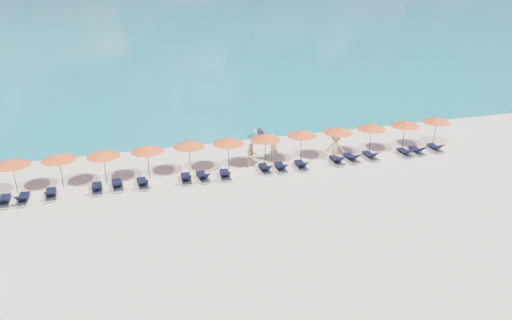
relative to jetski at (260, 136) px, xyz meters
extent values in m
plane|color=beige|center=(-2.35, -9.72, -0.30)|extent=(1400.00, 1400.00, 0.00)
cube|color=silver|center=(0.00, 0.02, -0.04)|extent=(0.98, 2.13, 0.47)
cube|color=black|center=(-0.02, -0.15, 0.30)|extent=(0.51, 0.90, 0.30)
cylinder|color=black|center=(0.05, 0.53, 0.43)|extent=(0.47, 0.10, 0.05)
imported|color=tan|center=(-0.31, -4.19, 0.64)|extent=(0.77, 0.60, 1.88)
imported|color=tan|center=(-2.16, -5.07, 0.55)|extent=(0.88, 0.57, 1.70)
imported|color=tan|center=(3.72, -5.48, 0.64)|extent=(1.34, 1.12, 1.89)
cylinder|color=black|center=(-16.70, -4.87, 0.80)|extent=(0.05, 0.05, 2.20)
cone|color=#DB4B18|center=(-16.70, -4.87, 1.72)|extent=(2.10, 2.10, 0.42)
sphere|color=black|center=(-16.70, -4.87, 1.94)|extent=(0.08, 0.08, 0.08)
cylinder|color=black|center=(-14.12, -4.75, 0.80)|extent=(0.05, 0.05, 2.20)
cone|color=#DB4B18|center=(-14.12, -4.75, 1.72)|extent=(2.10, 2.10, 0.42)
sphere|color=black|center=(-14.12, -4.75, 1.94)|extent=(0.08, 0.08, 0.08)
cylinder|color=black|center=(-11.56, -4.92, 0.80)|extent=(0.05, 0.05, 2.20)
cone|color=#DB4B18|center=(-11.56, -4.92, 1.72)|extent=(2.10, 2.10, 0.42)
sphere|color=black|center=(-11.56, -4.92, 1.94)|extent=(0.08, 0.08, 0.08)
cylinder|color=black|center=(-8.91, -4.83, 0.80)|extent=(0.05, 0.05, 2.20)
cone|color=#DB4B18|center=(-8.91, -4.83, 1.72)|extent=(2.10, 2.10, 0.42)
sphere|color=black|center=(-8.91, -4.83, 1.94)|extent=(0.08, 0.08, 0.08)
cylinder|color=black|center=(-6.27, -4.74, 0.80)|extent=(0.05, 0.05, 2.20)
cone|color=#DB4B18|center=(-6.27, -4.74, 1.72)|extent=(2.10, 2.10, 0.42)
sphere|color=black|center=(-6.27, -4.74, 1.94)|extent=(0.08, 0.08, 0.08)
cylinder|color=black|center=(-3.70, -4.90, 0.80)|extent=(0.05, 0.05, 2.20)
cone|color=#DB4B18|center=(-3.70, -4.90, 1.72)|extent=(2.10, 2.10, 0.42)
sphere|color=black|center=(-3.70, -4.90, 1.94)|extent=(0.08, 0.08, 0.08)
cylinder|color=black|center=(-1.15, -4.87, 0.80)|extent=(0.05, 0.05, 2.20)
cone|color=#DB4B18|center=(-1.15, -4.87, 1.72)|extent=(2.10, 2.10, 0.42)
sphere|color=black|center=(-1.15, -4.87, 1.94)|extent=(0.08, 0.08, 0.08)
cylinder|color=black|center=(1.46, -4.82, 0.80)|extent=(0.05, 0.05, 2.20)
cone|color=#DB4B18|center=(1.46, -4.82, 1.72)|extent=(2.10, 2.10, 0.42)
sphere|color=black|center=(1.46, -4.82, 1.94)|extent=(0.08, 0.08, 0.08)
cylinder|color=black|center=(4.12, -4.96, 0.80)|extent=(0.05, 0.05, 2.20)
cone|color=#DB4B18|center=(4.12, -4.96, 1.72)|extent=(2.10, 2.10, 0.42)
sphere|color=black|center=(4.12, -4.96, 1.94)|extent=(0.08, 0.08, 0.08)
cylinder|color=black|center=(6.72, -4.92, 0.80)|extent=(0.05, 0.05, 2.20)
cone|color=#DB4B18|center=(6.72, -4.92, 1.72)|extent=(2.10, 2.10, 0.42)
sphere|color=black|center=(6.72, -4.92, 1.94)|extent=(0.08, 0.08, 0.08)
cylinder|color=black|center=(9.39, -4.96, 0.80)|extent=(0.05, 0.05, 2.20)
cone|color=#DB4B18|center=(9.39, -4.96, 1.72)|extent=(2.10, 2.10, 0.42)
sphere|color=black|center=(9.39, -4.96, 1.94)|extent=(0.08, 0.08, 0.08)
cylinder|color=black|center=(12.09, -4.87, 0.80)|extent=(0.05, 0.05, 2.20)
cone|color=#DB4B18|center=(12.09, -4.87, 1.72)|extent=(2.10, 2.10, 0.42)
sphere|color=black|center=(12.09, -4.87, 1.94)|extent=(0.08, 0.08, 0.08)
cube|color=silver|center=(-17.21, -6.24, -0.16)|extent=(0.63, 1.70, 0.06)
cube|color=black|center=(-17.21, -5.99, 0.00)|extent=(0.56, 1.10, 0.04)
cube|color=black|center=(-17.21, -6.79, 0.25)|extent=(0.55, 0.54, 0.43)
cube|color=silver|center=(-16.22, -6.26, -0.16)|extent=(0.73, 1.74, 0.06)
cube|color=black|center=(-16.20, -6.01, 0.00)|extent=(0.62, 1.13, 0.04)
cube|color=black|center=(-16.25, -6.81, 0.25)|extent=(0.58, 0.57, 0.43)
cube|color=silver|center=(-14.72, -6.06, -0.16)|extent=(0.69, 1.73, 0.06)
cube|color=black|center=(-14.73, -5.81, 0.00)|extent=(0.60, 1.12, 0.04)
cube|color=black|center=(-14.70, -6.60, 0.25)|extent=(0.57, 0.56, 0.43)
cube|color=silver|center=(-12.12, -6.02, -0.16)|extent=(0.64, 1.71, 0.06)
cube|color=black|center=(-12.13, -5.77, 0.00)|extent=(0.56, 1.11, 0.04)
cube|color=black|center=(-12.12, -6.57, 0.25)|extent=(0.56, 0.54, 0.43)
cube|color=silver|center=(-10.92, -5.89, -0.16)|extent=(0.71, 1.73, 0.06)
cube|color=black|center=(-10.94, -5.64, 0.00)|extent=(0.61, 1.13, 0.04)
cube|color=black|center=(-10.90, -6.44, 0.25)|extent=(0.58, 0.56, 0.43)
cube|color=silver|center=(-9.42, -6.06, -0.16)|extent=(0.73, 1.74, 0.06)
cube|color=black|center=(-9.44, -5.81, 0.00)|extent=(0.62, 1.13, 0.04)
cube|color=black|center=(-9.38, -6.61, 0.25)|extent=(0.58, 0.57, 0.43)
cube|color=silver|center=(-6.75, -6.12, -0.16)|extent=(0.72, 1.73, 0.06)
cube|color=black|center=(-6.73, -5.87, 0.00)|extent=(0.61, 1.13, 0.04)
cube|color=black|center=(-6.78, -6.67, 0.25)|extent=(0.58, 0.57, 0.43)
cube|color=silver|center=(-5.68, -6.16, -0.16)|extent=(0.79, 1.75, 0.06)
cube|color=black|center=(-5.71, -5.91, 0.00)|extent=(0.66, 1.15, 0.04)
cube|color=black|center=(-5.63, -6.71, 0.25)|extent=(0.60, 0.59, 0.43)
cube|color=silver|center=(-4.28, -6.26, -0.16)|extent=(0.77, 1.75, 0.06)
cube|color=black|center=(-4.25, -6.01, 0.00)|extent=(0.65, 1.15, 0.04)
cube|color=black|center=(-4.33, -6.80, 0.25)|extent=(0.60, 0.58, 0.43)
cube|color=silver|center=(-1.53, -6.04, -0.16)|extent=(0.64, 1.71, 0.06)
cube|color=black|center=(-1.53, -5.79, 0.00)|extent=(0.56, 1.11, 0.04)
cube|color=black|center=(-1.54, -6.59, 0.25)|extent=(0.56, 0.54, 0.43)
cube|color=silver|center=(-0.47, -6.12, -0.16)|extent=(0.69, 1.72, 0.06)
cube|color=black|center=(-0.46, -5.87, 0.00)|extent=(0.59, 1.12, 0.04)
cube|color=black|center=(-0.49, -6.67, 0.25)|extent=(0.57, 0.56, 0.43)
cube|color=silver|center=(0.95, -6.18, -0.16)|extent=(0.71, 1.73, 0.06)
cube|color=black|center=(0.97, -5.93, 0.00)|extent=(0.61, 1.13, 0.04)
cube|color=black|center=(0.93, -6.73, 0.25)|extent=(0.58, 0.57, 0.43)
cube|color=silver|center=(3.61, -6.06, -0.16)|extent=(0.68, 1.72, 0.06)
cube|color=black|center=(3.62, -5.81, 0.00)|extent=(0.59, 1.12, 0.04)
cube|color=black|center=(3.59, -6.61, 0.25)|extent=(0.57, 0.55, 0.43)
cube|color=silver|center=(4.78, -5.98, -0.16)|extent=(0.72, 1.73, 0.06)
cube|color=black|center=(4.76, -5.73, 0.00)|extent=(0.61, 1.13, 0.04)
cube|color=black|center=(4.81, -6.53, 0.25)|extent=(0.58, 0.57, 0.43)
cube|color=silver|center=(6.22, -5.96, -0.16)|extent=(0.73, 1.74, 0.06)
cube|color=black|center=(6.20, -5.71, 0.00)|extent=(0.62, 1.13, 0.04)
cube|color=black|center=(6.25, -6.51, 0.25)|extent=(0.58, 0.57, 0.43)
cube|color=silver|center=(8.89, -6.11, -0.16)|extent=(0.65, 1.71, 0.06)
cube|color=black|center=(8.89, -5.86, 0.00)|extent=(0.57, 1.11, 0.04)
cube|color=black|center=(8.90, -6.66, 0.25)|extent=(0.56, 0.55, 0.43)
cube|color=silver|center=(9.91, -6.01, -0.16)|extent=(0.64, 1.71, 0.06)
cube|color=black|center=(9.91, -5.76, 0.00)|extent=(0.57, 1.11, 0.04)
cube|color=black|center=(9.92, -6.56, 0.25)|extent=(0.56, 0.54, 0.43)
cube|color=silver|center=(11.51, -5.91, -0.16)|extent=(0.71, 1.73, 0.06)
cube|color=black|center=(11.52, -5.66, 0.00)|extent=(0.61, 1.13, 0.04)
cube|color=black|center=(11.48, -6.46, 0.25)|extent=(0.58, 0.57, 0.43)
camera|label=1|loc=(-10.69, -34.71, 12.79)|focal=35.00mm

